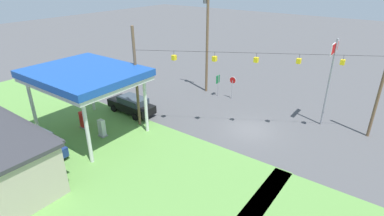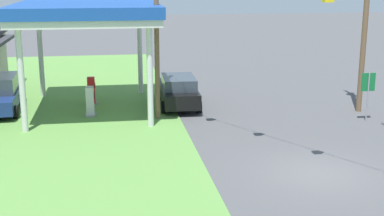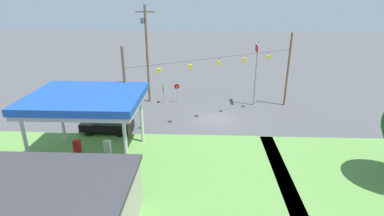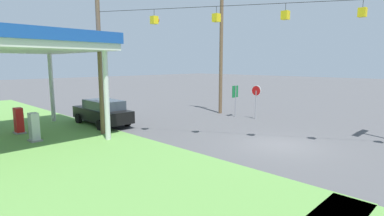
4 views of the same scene
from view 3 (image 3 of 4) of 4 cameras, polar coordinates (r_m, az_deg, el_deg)
name	(u,v)px [view 3 (image 3 of 4)]	position (r m, az deg, el deg)	size (l,w,h in m)	color
ground_plane	(217,120)	(32.97, 4.76, -2.23)	(160.00, 160.00, 0.00)	#4C4C4F
gas_station_canopy	(86,100)	(25.09, -19.56, 1.41)	(8.81, 7.15, 5.62)	silver
fuel_pump_near	(108,149)	(26.38, -15.78, -7.58)	(0.71, 0.56, 1.53)	gray
fuel_pump_far	(78,149)	(27.27, -20.97, -7.25)	(0.71, 0.56, 1.53)	gray
car_at_pumps_front	(108,124)	(30.73, -15.74, -3.00)	(5.10, 2.22, 1.70)	black
car_at_pumps_rear	(62,179)	(23.16, -23.46, -12.30)	(5.06, 2.28, 1.89)	navy
stop_sign_roadside	(177,89)	(37.50, -2.90, 3.71)	(0.80, 0.08, 2.50)	#99999E
stop_sign_overhead	(256,62)	(36.45, 12.17, 8.62)	(0.22, 2.21, 7.77)	gray
route_sign	(163,90)	(37.46, -5.48, 3.45)	(0.10, 0.70, 2.40)	gray
utility_pole_main	(147,50)	(37.12, -8.62, 10.81)	(2.20, 0.44, 11.76)	brown
signal_span_gantry	(218,77)	(31.38, 5.03, 5.98)	(17.22, 10.24, 8.81)	brown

